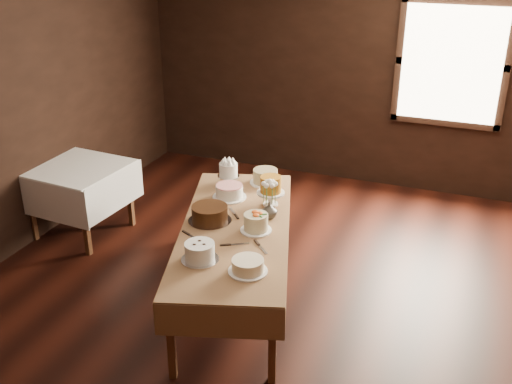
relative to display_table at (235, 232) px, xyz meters
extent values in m
cube|color=black|center=(0.10, 0.04, -0.66)|extent=(5.00, 6.00, 0.01)
cube|color=black|center=(0.10, 3.04, 0.74)|extent=(5.00, 0.02, 2.80)
cube|color=black|center=(-2.40, 0.04, 0.74)|extent=(0.02, 6.00, 2.80)
cube|color=#FFEABF|center=(1.40, 2.98, 0.94)|extent=(1.10, 0.05, 1.30)
cube|color=#4A2917|center=(-0.02, -1.13, -0.34)|extent=(0.07, 0.07, 0.64)
cube|color=#4A2917|center=(-0.67, 0.90, -0.34)|extent=(0.07, 0.07, 0.64)
cube|color=#4A2917|center=(0.67, -0.90, -0.34)|extent=(0.07, 0.07, 0.64)
cube|color=#4A2917|center=(0.02, 1.13, -0.34)|extent=(0.07, 0.07, 0.64)
cube|color=#4A2917|center=(0.00, 0.00, 0.02)|extent=(1.49, 2.39, 0.04)
cube|color=#936842|center=(0.00, 0.00, 0.05)|extent=(1.56, 2.47, 0.01)
cube|color=#4A2917|center=(-2.41, 0.21, -0.31)|extent=(0.06, 0.06, 0.71)
cube|color=#4A2917|center=(-2.35, 0.92, -0.31)|extent=(0.06, 0.06, 0.71)
cube|color=#4A2917|center=(-1.69, 0.15, -0.31)|extent=(0.06, 0.06, 0.71)
cube|color=#4A2917|center=(-1.63, 0.87, -0.31)|extent=(0.06, 0.06, 0.71)
cube|color=#4A2917|center=(-2.02, 0.54, 0.07)|extent=(0.88, 0.88, 0.04)
cube|color=white|center=(-2.02, 0.54, 0.09)|extent=(0.97, 0.97, 0.01)
cylinder|color=silver|center=(-0.42, 0.80, 0.10)|extent=(0.22, 0.22, 0.11)
cylinder|color=white|center=(-0.42, 0.80, 0.22)|extent=(0.21, 0.21, 0.13)
cylinder|color=white|center=(-0.09, 0.96, 0.06)|extent=(0.31, 0.31, 0.01)
cylinder|color=tan|center=(-0.09, 0.96, 0.13)|extent=(0.32, 0.32, 0.13)
cylinder|color=white|center=(-0.28, 0.52, 0.06)|extent=(0.32, 0.32, 0.01)
cylinder|color=white|center=(-0.28, 0.52, 0.12)|extent=(0.33, 0.33, 0.11)
cylinder|color=white|center=(0.13, 0.51, 0.12)|extent=(0.25, 0.25, 0.14)
cylinder|color=#BE781B|center=(0.13, 0.51, 0.27)|extent=(0.25, 0.25, 0.15)
cylinder|color=silver|center=(-0.24, 0.00, 0.06)|extent=(0.38, 0.38, 0.01)
cylinder|color=#33190A|center=(-0.24, 0.00, 0.13)|extent=(0.44, 0.44, 0.13)
cylinder|color=white|center=(0.19, -0.01, 0.06)|extent=(0.26, 0.26, 0.01)
cylinder|color=beige|center=(0.19, -0.01, 0.14)|extent=(0.28, 0.28, 0.14)
cylinder|color=silver|center=(-0.03, -0.62, 0.06)|extent=(0.29, 0.29, 0.01)
cylinder|color=white|center=(-0.03, -0.62, 0.13)|extent=(0.23, 0.23, 0.14)
cylinder|color=white|center=(0.38, -0.63, 0.06)|extent=(0.29, 0.29, 0.01)
cylinder|color=beige|center=(0.38, -0.63, 0.11)|extent=(0.33, 0.33, 0.09)
cube|color=silver|center=(0.16, -0.27, 0.06)|extent=(0.22, 0.14, 0.01)
cube|color=silver|center=(0.36, -0.29, 0.06)|extent=(0.19, 0.19, 0.01)
cube|color=silver|center=(-0.14, 0.26, 0.06)|extent=(0.18, 0.20, 0.01)
cube|color=silver|center=(0.20, 0.34, 0.06)|extent=(0.12, 0.23, 0.01)
cube|color=silver|center=(-0.22, -0.32, 0.06)|extent=(0.23, 0.13, 0.01)
imported|color=#2D2823|center=(0.21, 0.26, 0.12)|extent=(0.18, 0.18, 0.14)
camera|label=1|loc=(1.84, -4.17, 2.43)|focal=42.33mm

